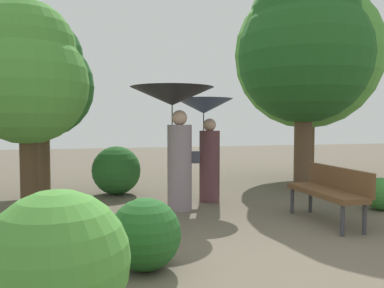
{
  "coord_description": "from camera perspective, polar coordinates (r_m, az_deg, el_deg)",
  "views": [
    {
      "loc": [
        -1.88,
        -3.36,
        1.5
      ],
      "look_at": [
        0.0,
        3.61,
        1.1
      ],
      "focal_mm": 36.41,
      "sensor_mm": 36.0,
      "label": 1
    }
  ],
  "objects": [
    {
      "name": "ground_plane",
      "position": [
        4.13,
        13.88,
        -18.26
      ],
      "size": [
        40.0,
        40.0,
        0.0
      ],
      "primitive_type": "plane",
      "color": "brown"
    },
    {
      "name": "person_left",
      "position": [
        6.64,
        -2.58,
        3.91
      ],
      "size": [
        1.42,
        1.42,
        2.1
      ],
      "rotation": [
        0.0,
        0.0,
        1.45
      ],
      "color": "gray",
      "rests_on": "ground"
    },
    {
      "name": "person_right",
      "position": [
        7.35,
        2.05,
        2.27
      ],
      "size": [
        1.11,
        1.11,
        1.95
      ],
      "rotation": [
        0.0,
        0.0,
        1.45
      ],
      "color": "#563338",
      "rests_on": "ground"
    },
    {
      "name": "park_bench",
      "position": [
        6.22,
        19.54,
        -6.21
      ],
      "size": [
        0.51,
        1.51,
        0.83
      ],
      "rotation": [
        0.0,
        0.0,
        -1.59
      ],
      "color": "#38383D",
      "rests_on": "ground"
    },
    {
      "name": "tree_near_left",
      "position": [
        7.05,
        -23.05,
        9.56
      ],
      "size": [
        2.0,
        2.0,
        3.52
      ],
      "color": "#4C3823",
      "rests_on": "ground"
    },
    {
      "name": "tree_near_right",
      "position": [
        11.09,
        16.57,
        13.77
      ],
      "size": [
        3.87,
        3.87,
        5.71
      ],
      "color": "brown",
      "rests_on": "ground"
    },
    {
      "name": "tree_mid_left",
      "position": [
        8.78,
        -21.26,
        9.11
      ],
      "size": [
        2.16,
        2.16,
        3.73
      ],
      "color": "brown",
      "rests_on": "ground"
    },
    {
      "name": "tree_mid_right",
      "position": [
        9.29,
        16.16,
        13.71
      ],
      "size": [
        2.97,
        2.97,
        4.96
      ],
      "color": "brown",
      "rests_on": "ground"
    },
    {
      "name": "bush_path_left",
      "position": [
        3.02,
        -19.14,
        -16.09
      ],
      "size": [
        1.03,
        1.03,
        1.03
      ],
      "primitive_type": "sphere",
      "color": "#4C9338",
      "rests_on": "ground"
    },
    {
      "name": "bush_path_right",
      "position": [
        4.09,
        -6.88,
        -12.97
      ],
      "size": [
        0.74,
        0.74,
        0.74
      ],
      "primitive_type": "sphere",
      "color": "#235B23",
      "rests_on": "ground"
    },
    {
      "name": "bush_behind_bench",
      "position": [
        7.48,
        25.91,
        -6.58
      ],
      "size": [
        0.56,
        0.56,
        0.56
      ],
      "primitive_type": "sphere",
      "color": "#387F33",
      "rests_on": "ground"
    },
    {
      "name": "bush_far_side",
      "position": [
        8.29,
        -11.02,
        -3.81
      ],
      "size": [
        1.01,
        1.01,
        1.01
      ],
      "primitive_type": "sphere",
      "color": "#235B23",
      "rests_on": "ground"
    }
  ]
}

